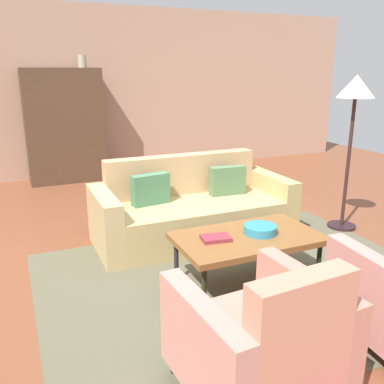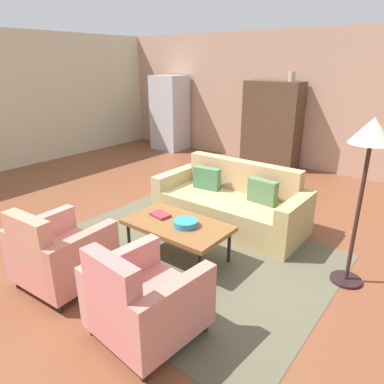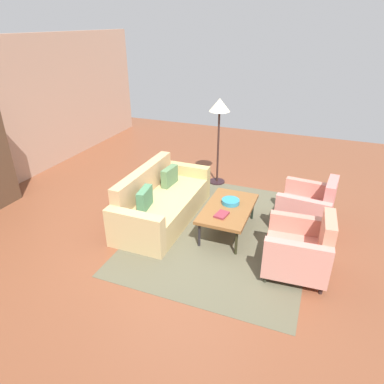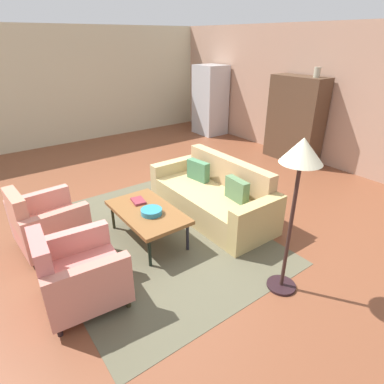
{
  "view_description": "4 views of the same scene",
  "coord_description": "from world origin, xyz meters",
  "px_view_note": "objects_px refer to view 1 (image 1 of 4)",
  "views": [
    {
      "loc": [
        -1.47,
        -3.52,
        1.77
      ],
      "look_at": [
        0.01,
        -0.11,
        0.68
      ],
      "focal_mm": 39.07,
      "sensor_mm": 36.0,
      "label": 1
    },
    {
      "loc": [
        2.6,
        -3.52,
        2.19
      ],
      "look_at": [
        0.14,
        -0.34,
        0.68
      ],
      "focal_mm": 32.85,
      "sensor_mm": 36.0,
      "label": 2
    },
    {
      "loc": [
        -4.26,
        -1.91,
        3.02
      ],
      "look_at": [
        0.07,
        -0.21,
        0.69
      ],
      "focal_mm": 32.1,
      "sensor_mm": 36.0,
      "label": 3
    },
    {
      "loc": [
        3.58,
        -2.47,
        2.53
      ],
      "look_at": [
        0.47,
        -0.17,
        0.64
      ],
      "focal_mm": 29.92,
      "sensor_mm": 36.0,
      "label": 4
    }
  ],
  "objects_px": {
    "fruit_bowl": "(260,229)",
    "floor_lamp": "(355,101)",
    "coffee_table": "(247,240)",
    "couch": "(191,211)",
    "armchair_left": "(263,346)",
    "vase_tall": "(82,61)",
    "book_stack": "(216,238)",
    "cabinet": "(65,126)"
  },
  "relations": [
    {
      "from": "fruit_bowl",
      "to": "book_stack",
      "type": "xyz_separation_m",
      "value": [
        -0.4,
        0.02,
        -0.02
      ]
    },
    {
      "from": "fruit_bowl",
      "to": "floor_lamp",
      "type": "bearing_deg",
      "value": 24.22
    },
    {
      "from": "armchair_left",
      "to": "fruit_bowl",
      "type": "distance_m",
      "value": 1.37
    },
    {
      "from": "coffee_table",
      "to": "armchair_left",
      "type": "xyz_separation_m",
      "value": [
        -0.6,
        -1.17,
        -0.06
      ]
    },
    {
      "from": "couch",
      "to": "vase_tall",
      "type": "bearing_deg",
      "value": -79.63
    },
    {
      "from": "book_stack",
      "to": "floor_lamp",
      "type": "bearing_deg",
      "value": 19.2
    },
    {
      "from": "coffee_table",
      "to": "couch",
      "type": "bearing_deg",
      "value": 90.0
    },
    {
      "from": "armchair_left",
      "to": "cabinet",
      "type": "xyz_separation_m",
      "value": [
        -0.31,
        5.38,
        0.56
      ]
    },
    {
      "from": "armchair_left",
      "to": "vase_tall",
      "type": "bearing_deg",
      "value": 85.91
    },
    {
      "from": "book_stack",
      "to": "cabinet",
      "type": "xyz_separation_m",
      "value": [
        -0.62,
        4.19,
        0.44
      ]
    },
    {
      "from": "fruit_bowl",
      "to": "floor_lamp",
      "type": "xyz_separation_m",
      "value": [
        1.6,
        0.72,
        0.96
      ]
    },
    {
      "from": "coffee_table",
      "to": "book_stack",
      "type": "distance_m",
      "value": 0.29
    },
    {
      "from": "coffee_table",
      "to": "book_stack",
      "type": "bearing_deg",
      "value": 175.8
    },
    {
      "from": "couch",
      "to": "vase_tall",
      "type": "relative_size",
      "value": 10.87
    },
    {
      "from": "coffee_table",
      "to": "floor_lamp",
      "type": "distance_m",
      "value": 2.13
    },
    {
      "from": "armchair_left",
      "to": "cabinet",
      "type": "distance_m",
      "value": 5.42
    },
    {
      "from": "book_stack",
      "to": "cabinet",
      "type": "distance_m",
      "value": 4.26
    },
    {
      "from": "armchair_left",
      "to": "couch",
      "type": "bearing_deg",
      "value": 72.17
    },
    {
      "from": "couch",
      "to": "armchair_left",
      "type": "bearing_deg",
      "value": 75.82
    },
    {
      "from": "couch",
      "to": "cabinet",
      "type": "relative_size",
      "value": 1.17
    },
    {
      "from": "vase_tall",
      "to": "couch",
      "type": "bearing_deg",
      "value": -79.66
    },
    {
      "from": "couch",
      "to": "coffee_table",
      "type": "height_order",
      "value": "couch"
    },
    {
      "from": "couch",
      "to": "armchair_left",
      "type": "height_order",
      "value": "armchair_left"
    },
    {
      "from": "couch",
      "to": "fruit_bowl",
      "type": "xyz_separation_m",
      "value": [
        0.12,
        -1.19,
        0.19
      ]
    },
    {
      "from": "fruit_bowl",
      "to": "book_stack",
      "type": "distance_m",
      "value": 0.41
    },
    {
      "from": "fruit_bowl",
      "to": "cabinet",
      "type": "height_order",
      "value": "cabinet"
    },
    {
      "from": "armchair_left",
      "to": "vase_tall",
      "type": "height_order",
      "value": "vase_tall"
    },
    {
      "from": "cabinet",
      "to": "vase_tall",
      "type": "height_order",
      "value": "vase_tall"
    },
    {
      "from": "couch",
      "to": "book_stack",
      "type": "relative_size",
      "value": 8.32
    },
    {
      "from": "coffee_table",
      "to": "book_stack",
      "type": "relative_size",
      "value": 4.75
    },
    {
      "from": "armchair_left",
      "to": "vase_tall",
      "type": "distance_m",
      "value": 5.6
    },
    {
      "from": "armchair_left",
      "to": "floor_lamp",
      "type": "relative_size",
      "value": 0.51
    },
    {
      "from": "couch",
      "to": "book_stack",
      "type": "height_order",
      "value": "couch"
    },
    {
      "from": "armchair_left",
      "to": "book_stack",
      "type": "xyz_separation_m",
      "value": [
        0.31,
        1.19,
        0.12
      ]
    },
    {
      "from": "armchair_left",
      "to": "floor_lamp",
      "type": "xyz_separation_m",
      "value": [
        2.31,
        1.88,
        1.1
      ]
    },
    {
      "from": "armchair_left",
      "to": "book_stack",
      "type": "height_order",
      "value": "armchair_left"
    },
    {
      "from": "cabinet",
      "to": "vase_tall",
      "type": "distance_m",
      "value": 1.06
    },
    {
      "from": "couch",
      "to": "cabinet",
      "type": "bearing_deg",
      "value": -73.39
    },
    {
      "from": "fruit_bowl",
      "to": "coffee_table",
      "type": "bearing_deg",
      "value": 180.0
    },
    {
      "from": "fruit_bowl",
      "to": "vase_tall",
      "type": "relative_size",
      "value": 1.43
    },
    {
      "from": "couch",
      "to": "book_stack",
      "type": "bearing_deg",
      "value": 76.26
    },
    {
      "from": "coffee_table",
      "to": "fruit_bowl",
      "type": "height_order",
      "value": "fruit_bowl"
    }
  ]
}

